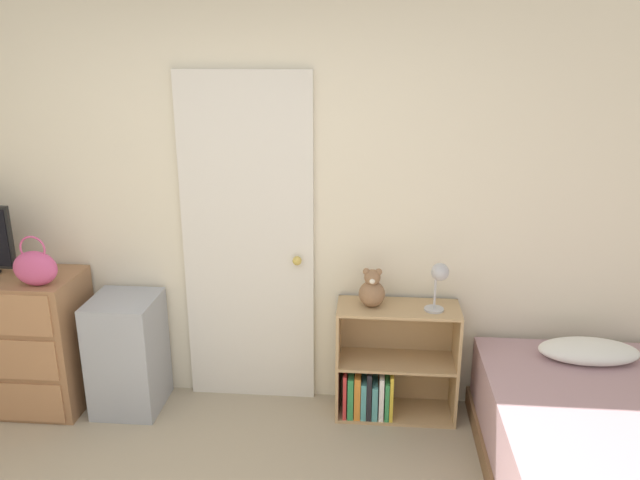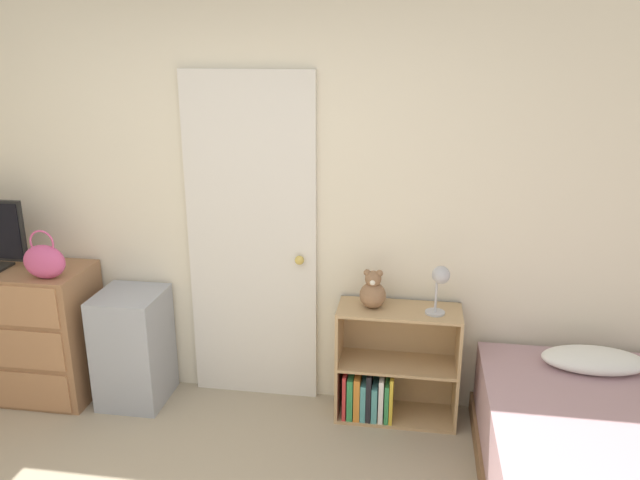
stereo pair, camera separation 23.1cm
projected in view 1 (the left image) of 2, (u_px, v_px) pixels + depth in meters
name	position (u px, v px, depth m)	size (l,w,h in m)	color
wall_back	(244.00, 203.00, 3.77)	(10.00, 0.06, 2.55)	beige
door_closed	(248.00, 244.00, 3.79)	(0.80, 0.09, 2.06)	silver
dresser	(2.00, 340.00, 3.88)	(1.03, 0.47, 0.87)	#996B47
handbag	(35.00, 268.00, 3.57)	(0.26, 0.13, 0.30)	#C64C7F
storage_bin	(128.00, 353.00, 3.86)	(0.40, 0.42, 0.73)	#999EA8
bookshelf	(385.00, 372.00, 3.82)	(0.72, 0.30, 0.72)	tan
teddy_bear	(372.00, 290.00, 3.66)	(0.16, 0.16, 0.24)	#8C6647
desk_lamp	(439.00, 277.00, 3.55)	(0.13, 0.12, 0.30)	#B2B2B7
bed	(625.00, 468.00, 3.01)	(1.24, 1.85, 0.59)	brown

